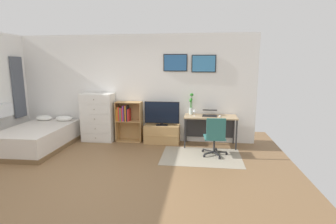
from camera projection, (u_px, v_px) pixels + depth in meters
ground_plane at (100, 178)px, 4.50m from camera, size 7.20×7.20×0.00m
wall_back_with_posters at (135, 88)px, 6.62m from camera, size 6.12×0.09×2.70m
area_rug at (201, 156)px, 5.54m from camera, size 1.70×1.20×0.01m
bed at (38, 137)px, 6.06m from camera, size 1.31×2.01×0.65m
dresser at (98, 117)px, 6.60m from camera, size 0.81×0.46×1.24m
bookshelf at (127, 118)px, 6.57m from camera, size 0.66×0.30×1.03m
tv_stand at (162, 134)px, 6.47m from camera, size 0.88×0.41×0.46m
television at (162, 114)px, 6.35m from camera, size 0.87×0.16×0.60m
desk at (210, 121)px, 6.25m from camera, size 1.24×0.57×0.74m
office_chair at (215, 136)px, 5.48m from camera, size 0.57×0.58×0.86m
laptop at (210, 113)px, 6.20m from camera, size 0.36×0.39×0.15m
computer_mouse at (220, 116)px, 6.05m from camera, size 0.06×0.10×0.03m
bamboo_vase at (191, 104)px, 6.34m from camera, size 0.10×0.10×0.52m
wine_glass at (194, 110)px, 6.13m from camera, size 0.07×0.07×0.18m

